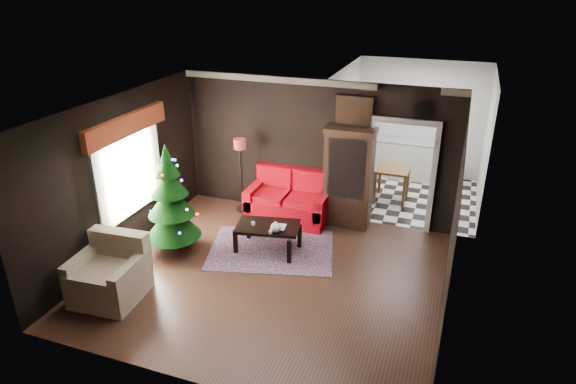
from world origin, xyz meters
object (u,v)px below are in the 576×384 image
(curio_cabinet, at_px, (348,180))
(coffee_table, at_px, (268,238))
(teapot, at_px, (276,227))
(floor_lamp, at_px, (241,175))
(christmas_tree, at_px, (170,198))
(loveseat, at_px, (289,197))
(armchair, at_px, (108,272))
(wall_clock, at_px, (421,110))
(kitchen_table, at_px, (391,184))

(curio_cabinet, relative_size, coffee_table, 1.72)
(teapot, bearing_deg, floor_lamp, 131.90)
(christmas_tree, relative_size, coffee_table, 1.68)
(loveseat, relative_size, armchair, 1.65)
(loveseat, relative_size, curio_cabinet, 0.89)
(armchair, relative_size, wall_clock, 3.22)
(teapot, bearing_deg, christmas_tree, -167.66)
(christmas_tree, height_order, armchair, christmas_tree)
(teapot, bearing_deg, kitchen_table, 64.25)
(christmas_tree, distance_m, teapot, 1.89)
(loveseat, distance_m, coffee_table, 1.31)
(curio_cabinet, bearing_deg, kitchen_table, 65.56)
(curio_cabinet, height_order, coffee_table, curio_cabinet)
(christmas_tree, xyz_separation_m, armchair, (-0.19, -1.56, -0.59))
(wall_clock, bearing_deg, armchair, -136.57)
(loveseat, height_order, christmas_tree, christmas_tree)
(curio_cabinet, relative_size, kitchen_table, 2.53)
(coffee_table, relative_size, teapot, 5.34)
(loveseat, bearing_deg, christmas_tree, -128.76)
(armchair, xyz_separation_m, coffee_table, (1.76, 2.14, -0.20))
(teapot, xyz_separation_m, kitchen_table, (1.51, 3.13, -0.23))
(christmas_tree, distance_m, kitchen_table, 4.87)
(christmas_tree, relative_size, armchair, 1.80)
(loveseat, distance_m, kitchen_table, 2.45)
(loveseat, relative_size, floor_lamp, 1.10)
(coffee_table, xyz_separation_m, teapot, (0.23, -0.19, 0.35))
(christmas_tree, xyz_separation_m, wall_clock, (3.85, 2.27, 1.33))
(curio_cabinet, relative_size, wall_clock, 5.94)
(floor_lamp, relative_size, kitchen_table, 2.06)
(wall_clock, xyz_separation_m, kitchen_table, (-0.55, 1.25, -2.00))
(coffee_table, distance_m, kitchen_table, 3.41)
(floor_lamp, height_order, christmas_tree, christmas_tree)
(floor_lamp, distance_m, coffee_table, 1.78)
(loveseat, bearing_deg, wall_clock, 9.66)
(floor_lamp, height_order, wall_clock, wall_clock)
(curio_cabinet, xyz_separation_m, teapot, (-0.86, -1.70, -0.34))
(loveseat, height_order, coffee_table, loveseat)
(floor_lamp, xyz_separation_m, wall_clock, (3.38, 0.40, 1.55))
(loveseat, xyz_separation_m, kitchen_table, (1.80, 1.65, -0.12))
(armchair, bearing_deg, wall_clock, 39.56)
(loveseat, height_order, kitchen_table, loveseat)
(teapot, bearing_deg, armchair, -135.52)
(teapot, bearing_deg, coffee_table, 139.19)
(coffee_table, relative_size, wall_clock, 3.45)
(christmas_tree, height_order, coffee_table, christmas_tree)
(armchair, bearing_deg, teapot, 40.62)
(loveseat, height_order, armchair, loveseat)
(armchair, height_order, kitchen_table, armchair)
(loveseat, bearing_deg, armchair, -116.29)
(christmas_tree, bearing_deg, floor_lamp, 75.98)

